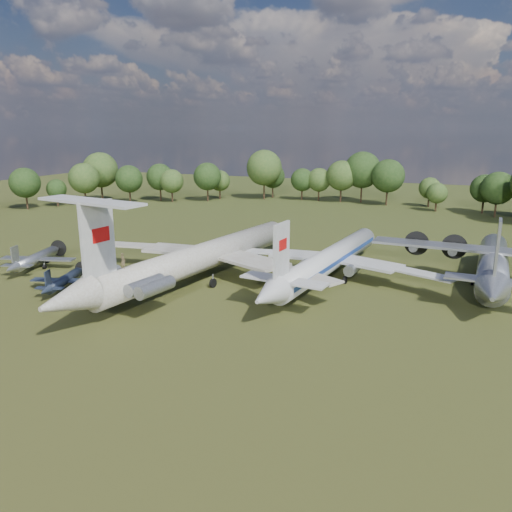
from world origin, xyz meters
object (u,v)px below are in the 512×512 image
at_px(tu104_jet, 330,264).
at_px(small_prop_northwest, 36,261).
at_px(an12_transport, 493,268).
at_px(small_prop_west, 64,282).
at_px(person_on_il62, 123,261).
at_px(il62_airliner, 203,262).

bearing_deg(tu104_jet, small_prop_northwest, -158.36).
relative_size(tu104_jet, an12_transport, 1.24).
xyz_separation_m(small_prop_west, person_on_il62, (13.34, -4.03, 5.48)).
bearing_deg(person_on_il62, tu104_jet, -122.08).
xyz_separation_m(an12_transport, small_prop_west, (-54.28, -24.81, -1.52)).
bearing_deg(tu104_jet, small_prop_west, -143.80).
height_order(il62_airliner, small_prop_northwest, il62_airliner).
relative_size(il62_airliner, tu104_jet, 1.20).
height_order(tu104_jet, small_prop_west, tu104_jet).
distance_m(il62_airliner, person_on_il62, 15.84).
height_order(il62_airliner, tu104_jet, il62_airliner).
bearing_deg(an12_transport, small_prop_northwest, -162.16).
relative_size(an12_transport, person_on_il62, 20.14).
xyz_separation_m(an12_transport, person_on_il62, (-40.95, -28.84, 3.96)).
xyz_separation_m(il62_airliner, tu104_jet, (16.79, 7.58, -0.41)).
xyz_separation_m(tu104_jet, person_on_il62, (-19.12, -22.81, 4.09)).
xyz_separation_m(tu104_jet, small_prop_northwest, (-44.32, -12.28, -1.15)).
height_order(an12_transport, person_on_il62, person_on_il62).
relative_size(small_prop_west, small_prop_northwest, 0.80).
bearing_deg(small_prop_west, an12_transport, 7.25).
distance_m(il62_airliner, small_prop_northwest, 27.97).
height_order(il62_airliner, person_on_il62, person_on_il62).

